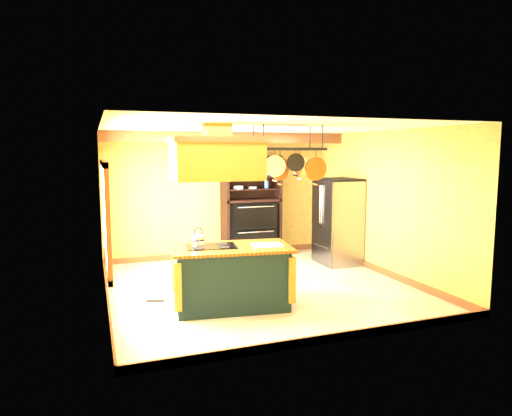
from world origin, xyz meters
TOP-DOWN VIEW (x-y plane):
  - floor at (0.00, 0.00)m, footprint 5.00×5.00m
  - ceiling at (0.00, 0.00)m, footprint 5.00×5.00m
  - wall_back at (0.00, 2.50)m, footprint 5.00×0.02m
  - wall_front at (0.00, -2.50)m, footprint 5.00×0.02m
  - wall_left at (-2.50, 0.00)m, footprint 0.02×5.00m
  - wall_right at (2.50, 0.00)m, footprint 0.02×5.00m
  - ceiling_beam at (0.00, 1.70)m, footprint 5.00×0.15m
  - window_near at (-2.47, -0.80)m, footprint 0.06×1.06m
  - window_far at (-2.47, 0.60)m, footprint 0.06×1.06m
  - kitchen_island at (-0.75, -0.83)m, footprint 1.86×1.19m
  - range_hood at (-0.95, -0.83)m, footprint 1.34×0.76m
  - pot_rack at (0.17, -0.83)m, footprint 1.15×0.52m
  - refrigerator at (2.11, 1.03)m, footprint 0.75×0.88m
  - hutch at (0.63, 2.26)m, footprint 1.26×0.57m
  - floor_register at (-1.79, -0.18)m, footprint 0.30×0.22m

SIDE VIEW (x-z plane):
  - floor at x=0.00m, z-range 0.00..0.00m
  - floor_register at x=-1.79m, z-range 0.00..0.01m
  - kitchen_island at x=-0.75m, z-range -0.09..1.02m
  - refrigerator at x=2.11m, z-range -0.02..1.70m
  - hutch at x=0.63m, z-range -0.25..1.98m
  - wall_back at x=0.00m, z-range 0.00..2.70m
  - wall_front at x=0.00m, z-range 0.00..2.70m
  - wall_left at x=-2.50m, z-range 0.00..2.70m
  - wall_right at x=2.50m, z-range 0.00..2.70m
  - window_near at x=-2.47m, z-range 0.62..2.18m
  - window_far at x=-2.47m, z-range 0.62..2.18m
  - pot_rack at x=0.17m, z-range 1.81..2.64m
  - range_hood at x=-0.95m, z-range 1.83..2.63m
  - ceiling_beam at x=0.00m, z-range 2.49..2.69m
  - ceiling at x=0.00m, z-range 2.70..2.70m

